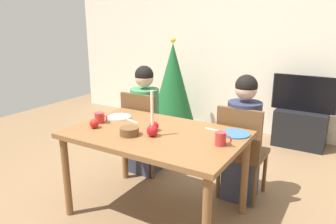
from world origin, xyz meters
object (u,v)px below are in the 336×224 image
chair_right (241,148)px  person_right_child (243,141)px  candle_centerpiece (152,127)px  person_left_child (145,122)px  plate_right (236,134)px  plate_left (120,117)px  apple_near_candle (94,124)px  mug_right (221,139)px  chair_left (144,128)px  bowl_walnuts (129,131)px  tv_stand (300,128)px  dining_table (155,142)px  apple_by_left_plate (154,126)px  tv (304,94)px  christmas_tree (173,83)px  mug_left (100,118)px

chair_right → person_right_child: person_right_child is taller
candle_centerpiece → person_left_child: bearing=128.5°
plate_right → person_right_child: bearing=97.8°
person_right_child → plate_left: person_right_child is taller
apple_near_candle → mug_right: bearing=9.7°
chair_left → bowl_walnuts: bearing=-61.9°
bowl_walnuts → plate_left: bearing=138.1°
tv_stand → bowl_walnuts: size_ratio=4.24×
person_right_child → plate_right: (0.05, -0.36, 0.19)m
chair_right → person_right_child: 0.07m
person_right_child → plate_right: person_right_child is taller
dining_table → apple_by_left_plate: 0.13m
mug_right → bowl_walnuts: 0.72m
chair_right → apple_by_left_plate: chair_right is taller
tv_stand → apple_near_candle: size_ratio=8.32×
tv_stand → tv: size_ratio=0.81×
dining_table → plate_left: bearing=161.6°
tv_stand → apple_by_left_plate: (-0.81, -2.27, 0.55)m
apple_near_candle → chair_left: bearing=93.9°
chair_left → apple_by_left_plate: size_ratio=11.67×
person_right_child → mug_right: size_ratio=9.37×
christmas_tree → dining_table: bearing=-63.5°
person_right_child → tv_stand: person_right_child is taller
dining_table → tv_stand: (0.78, 2.30, -0.43)m
candle_centerpiece → tv_stand: bearing=72.6°
person_left_child → plate_right: bearing=-17.8°
chair_right → plate_right: 0.41m
dining_table → apple_near_candle: size_ratio=18.19×
chair_right → mug_right: size_ratio=7.20×
candle_centerpiece → plate_left: candle_centerpiece is taller
tv_stand → plate_right: (-0.20, -2.02, 0.52)m
mug_left → candle_centerpiece: bearing=-4.8°
tv → christmas_tree: 1.81m
tv → apple_by_left_plate: (-0.81, -2.27, 0.08)m
plate_left → apple_by_left_plate: bearing=-16.5°
person_left_child → tv_stand: person_left_child is taller
person_right_child → bowl_walnuts: size_ratio=7.77×
person_left_child → candle_centerpiece: person_left_child is taller
tv → mug_right: tv is taller
plate_left → mug_left: mug_left is taller
christmas_tree → plate_right: 2.36m
tv → candle_centerpiece: 2.51m
person_right_child → bowl_walnuts: (-0.66, -0.80, 0.21)m
candle_centerpiece → plate_left: 0.60m
mug_left → plate_right: bearing=15.9°
tv_stand → christmas_tree: size_ratio=0.46×
dining_table → apple_by_left_plate: size_ratio=18.15×
dining_table → christmas_tree: bearing=116.5°
tv → apple_near_candle: 2.78m
person_left_child → tv: (1.33, 1.66, 0.14)m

